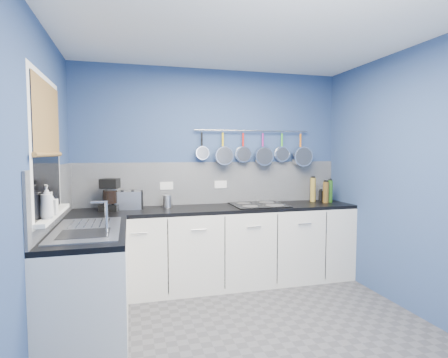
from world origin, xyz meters
name	(u,v)px	position (x,y,z in m)	size (l,w,h in m)	color
floor	(253,337)	(0.00, 0.00, -0.01)	(3.20, 3.00, 0.02)	#47474C
ceiling	(255,24)	(0.00, 0.00, 2.51)	(3.20, 3.00, 0.02)	white
wall_back	(212,175)	(0.00, 1.51, 1.25)	(3.20, 0.02, 2.50)	navy
wall_front	(382,219)	(0.00, -1.51, 1.25)	(3.20, 0.02, 2.50)	navy
wall_left	(33,191)	(-1.61, 0.00, 1.25)	(0.02, 3.00, 2.50)	navy
wall_right	(420,181)	(1.61, 0.00, 1.25)	(0.02, 3.00, 2.50)	navy
backsplash_back	(212,183)	(0.00, 1.49, 1.15)	(3.20, 0.02, 0.50)	#96979E
backsplash_left	(54,195)	(-1.59, 0.60, 1.15)	(0.02, 1.80, 0.50)	#96979E
cabinet_run_back	(218,248)	(0.00, 1.20, 0.43)	(3.20, 0.60, 0.86)	silver
worktop_back	(218,209)	(0.00, 1.20, 0.88)	(3.20, 0.60, 0.04)	black
cabinet_run_left	(89,287)	(-1.30, 0.30, 0.43)	(0.60, 1.20, 0.86)	silver
worktop_left	(87,232)	(-1.30, 0.30, 0.88)	(0.60, 1.20, 0.04)	black
window_frame	(47,148)	(-1.58, 0.30, 1.55)	(0.01, 1.00, 1.10)	white
window_glass	(47,148)	(-1.57, 0.30, 1.55)	(0.01, 0.90, 1.00)	black
bamboo_blind	(47,118)	(-1.56, 0.30, 1.77)	(0.01, 0.90, 0.55)	olive
window_sill	(52,214)	(-1.55, 0.30, 1.04)	(0.10, 0.98, 0.03)	white
sink_unit	(87,229)	(-1.30, 0.30, 0.90)	(0.50, 0.95, 0.01)	silver
mixer_tap	(106,216)	(-1.14, 0.12, 1.03)	(0.12, 0.08, 0.26)	silver
socket_left	(167,186)	(-0.55, 1.48, 1.13)	(0.15, 0.01, 0.09)	white
socket_right	(221,184)	(0.10, 1.48, 1.13)	(0.15, 0.01, 0.09)	white
pot_rail	(253,131)	(0.50, 1.45, 1.78)	(0.02, 0.02, 1.45)	silver
soap_bottle_a	(47,202)	(-1.53, 0.02, 1.17)	(0.09, 0.09, 0.24)	white
soap_bottle_b	(52,203)	(-1.53, 0.18, 1.14)	(0.08, 0.08, 0.17)	white
paper_towel	(111,197)	(-1.16, 1.30, 1.04)	(0.12, 0.12, 0.27)	white
coffee_maker	(110,194)	(-1.17, 1.26, 1.07)	(0.19, 0.21, 0.34)	black
toaster	(128,200)	(-0.99, 1.31, 1.00)	(0.30, 0.17, 0.19)	silver
canister	(167,201)	(-0.56, 1.30, 0.97)	(0.10, 0.10, 0.14)	silver
hob	(259,205)	(0.49, 1.20, 0.91)	(0.61, 0.54, 0.01)	black
pan_0	(202,145)	(-0.13, 1.44, 1.60)	(0.16, 0.07, 0.35)	silver
pan_1	(223,148)	(0.12, 1.44, 1.57)	(0.22, 0.12, 0.41)	silver
pan_2	(243,146)	(0.37, 1.44, 1.59)	(0.19, 0.07, 0.38)	silver
pan_3	(263,148)	(0.63, 1.44, 1.57)	(0.24, 0.09, 0.43)	silver
pan_4	(282,146)	(0.88, 1.44, 1.59)	(0.19, 0.05, 0.38)	silver
pan_5	(301,149)	(1.14, 1.44, 1.56)	(0.25, 0.12, 0.44)	silver
condiment_0	(327,193)	(1.44, 1.31, 1.01)	(0.05, 0.05, 0.21)	brown
condiment_1	(321,196)	(1.37, 1.34, 0.97)	(0.05, 0.05, 0.14)	black
condiment_2	(313,190)	(1.26, 1.34, 1.05)	(0.07, 0.07, 0.30)	olive
condiment_3	(330,191)	(1.44, 1.23, 1.04)	(0.06, 0.06, 0.27)	#265919
condiment_4	(326,192)	(1.36, 1.20, 1.03)	(0.07, 0.07, 0.26)	brown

